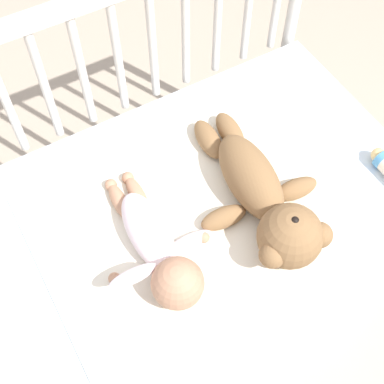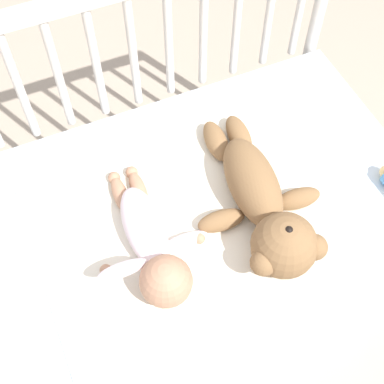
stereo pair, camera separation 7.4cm
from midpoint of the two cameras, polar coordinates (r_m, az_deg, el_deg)
ground_plane at (r=1.75m, az=1.05°, el=-9.63°), size 12.00×12.00×0.00m
crib_mattress at (r=1.53m, az=1.19°, el=-5.96°), size 1.14×0.67×0.50m
crib_rail at (r=1.42m, az=-4.59°, el=12.84°), size 1.14×0.04×0.88m
blanket at (r=1.30m, az=2.96°, el=-1.83°), size 0.82×0.56×0.01m
teddy_bear at (r=1.24m, az=9.38°, el=-1.61°), size 0.31×0.49×0.15m
baby at (r=1.20m, az=-2.56°, el=-5.84°), size 0.27×0.40×0.12m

